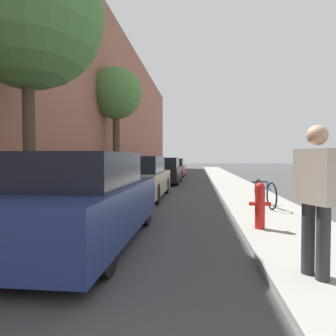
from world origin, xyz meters
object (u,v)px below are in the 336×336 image
object	(u,v)px
parked_car_navy	(82,200)
bicycle	(265,193)
street_tree_far	(116,94)
pedestrian	(316,192)
parked_car_red	(172,168)
fire_hydrant	(260,205)
parked_car_black	(165,171)
street_tree_near	(27,12)
parked_car_champagne	(139,178)

from	to	relation	value
parked_car_navy	bicycle	distance (m)	5.08
street_tree_far	pedestrian	xyz separation A→B (m)	(5.63, -11.88, -3.71)
parked_car_red	fire_hydrant	xyz separation A→B (m)	(3.16, -17.06, -0.08)
parked_car_navy	fire_hydrant	world-z (taller)	parked_car_navy
bicycle	parked_car_black	bearing A→B (deg)	107.00
street_tree_near	pedestrian	world-z (taller)	street_tree_near
parked_car_navy	bicycle	world-z (taller)	parked_car_navy
parked_car_champagne	fire_hydrant	world-z (taller)	parked_car_champagne
street_tree_far	fire_hydrant	bearing A→B (deg)	-60.41
parked_car_red	bicycle	bearing A→B (deg)	-75.28
street_tree_near	parked_car_red	bearing A→B (deg)	84.45
parked_car_black	pedestrian	distance (m)	13.63
street_tree_far	bicycle	bearing A→B (deg)	-49.14
parked_car_navy	bicycle	xyz separation A→B (m)	(3.76, 3.41, -0.24)
parked_car_navy	fire_hydrant	xyz separation A→B (m)	(3.11, 0.85, -0.16)
pedestrian	bicycle	size ratio (longest dim) A/B	0.98
parked_car_navy	street_tree_near	bearing A→B (deg)	143.45
parked_car_navy	parked_car_red	bearing A→B (deg)	90.16
parked_car_navy	parked_car_champagne	distance (m)	5.62
parked_car_black	street_tree_far	distance (m)	4.95
pedestrian	bicycle	bearing A→B (deg)	-33.64
parked_car_red	fire_hydrant	distance (m)	17.35
parked_car_champagne	street_tree_far	distance (m)	6.74
parked_car_red	street_tree_far	distance (m)	8.79
parked_car_red	bicycle	distance (m)	14.99
parked_car_champagne	fire_hydrant	xyz separation A→B (m)	(3.26, -4.76, -0.14)
parked_car_black	bicycle	xyz separation A→B (m)	(3.69, -8.45, -0.20)
parked_car_black	street_tree_far	xyz separation A→B (m)	(-2.44, -1.37, 4.09)
parked_car_champagne	street_tree_far	size ratio (longest dim) A/B	0.75
street_tree_far	bicycle	xyz separation A→B (m)	(6.13, -7.08, -4.29)
parked_car_navy	street_tree_near	distance (m)	4.34
parked_car_navy	fire_hydrant	size ratio (longest dim) A/B	5.04
parked_car_navy	street_tree_far	xyz separation A→B (m)	(-2.37, 10.50, 4.05)
parked_car_black	pedestrian	xyz separation A→B (m)	(3.19, -13.24, 0.38)
parked_car_champagne	street_tree_near	distance (m)	6.01
parked_car_black	bicycle	size ratio (longest dim) A/B	2.73
pedestrian	parked_car_navy	bearing A→B (deg)	39.38
parked_car_navy	parked_car_champagne	size ratio (longest dim) A/B	0.95
parked_car_black	fire_hydrant	distance (m)	11.42
parked_car_navy	street_tree_near	xyz separation A→B (m)	(-1.67, 1.24, 3.81)
fire_hydrant	parked_car_red	bearing A→B (deg)	100.50
parked_car_navy	street_tree_far	world-z (taller)	street_tree_far
parked_car_champagne	fire_hydrant	bearing A→B (deg)	-55.64
parked_car_red	bicycle	size ratio (longest dim) A/B	2.65
street_tree_near	street_tree_far	distance (m)	9.29
parked_car_black	fire_hydrant	size ratio (longest dim) A/B	5.41
street_tree_near	street_tree_far	world-z (taller)	street_tree_far
pedestrian	parked_car_champagne	bearing A→B (deg)	-1.72
street_tree_near	bicycle	world-z (taller)	street_tree_near
parked_car_navy	parked_car_champagne	world-z (taller)	parked_car_navy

